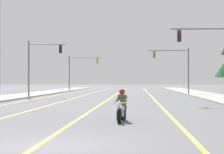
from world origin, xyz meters
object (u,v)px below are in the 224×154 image
Objects in this scene: motorcycle_with_rider at (121,109)px; traffic_signal_mid_right at (177,63)px; traffic_signal_near_right at (212,52)px; traffic_signal_near_left at (39,60)px; traffic_signal_mid_left at (79,68)px.

traffic_signal_mid_right is (6.01, 37.93, 3.55)m from motorcycle_with_rider.
traffic_signal_near_right and traffic_signal_mid_right have the same top height.
motorcycle_with_rider is at bearing -99.00° from traffic_signal_mid_right.
motorcycle_with_rider is at bearing -69.81° from traffic_signal_near_left.
traffic_signal_mid_right is (16.00, 10.77, 0.08)m from traffic_signal_near_left.
traffic_signal_near_left is 1.00× the size of traffic_signal_mid_right.
traffic_signal_mid_right is 22.85m from traffic_signal_mid_left.
traffic_signal_near_right and traffic_signal_near_left have the same top height.
traffic_signal_near_left reaches higher than motorcycle_with_rider.
traffic_signal_near_left is at bearing -146.06° from traffic_signal_mid_right.
traffic_signal_near_left is (-16.46, 12.80, -0.02)m from traffic_signal_near_right.
traffic_signal_mid_right is (-0.47, 23.57, 0.06)m from traffic_signal_near_right.
traffic_signal_near_right is at bearing -88.86° from traffic_signal_mid_right.
traffic_signal_near_left is at bearing 110.19° from motorcycle_with_rider.
traffic_signal_near_left and traffic_signal_mid_right have the same top height.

